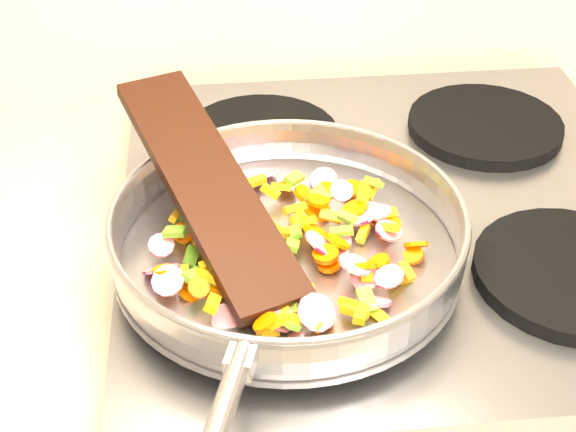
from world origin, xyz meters
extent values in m
cube|color=#939399|center=(-0.70, 1.67, 0.92)|extent=(0.60, 0.60, 0.04)
cylinder|color=black|center=(-0.84, 1.52, 0.95)|extent=(0.19, 0.19, 0.02)
cylinder|color=black|center=(-0.56, 1.52, 0.95)|extent=(0.19, 0.19, 0.02)
cylinder|color=black|center=(-0.84, 1.81, 0.95)|extent=(0.19, 0.19, 0.02)
cylinder|color=black|center=(-0.56, 1.81, 0.95)|extent=(0.19, 0.19, 0.02)
cylinder|color=#9E9EA5|center=(-0.83, 1.57, 0.96)|extent=(0.34, 0.34, 0.01)
torus|color=#9E9EA5|center=(-0.83, 1.57, 0.99)|extent=(0.38, 0.38, 0.05)
torus|color=#9E9EA5|center=(-0.83, 1.57, 1.01)|extent=(0.34, 0.34, 0.01)
cube|color=#9E9EA5|center=(-0.89, 1.40, 1.00)|extent=(0.03, 0.04, 0.02)
cube|color=yellow|center=(-0.78, 1.61, 0.97)|extent=(0.03, 0.02, 0.02)
cylinder|color=#FB6500|center=(-0.90, 1.52, 0.97)|extent=(0.03, 0.03, 0.01)
cylinder|color=#FB6500|center=(-0.79, 1.62, 0.98)|extent=(0.03, 0.03, 0.01)
cube|color=yellow|center=(-0.73, 1.61, 0.97)|extent=(0.02, 0.02, 0.01)
cube|color=yellow|center=(-0.88, 1.53, 0.98)|extent=(0.01, 0.02, 0.02)
cylinder|color=#D91542|center=(-0.73, 1.59, 0.97)|extent=(0.04, 0.05, 0.03)
cylinder|color=#D91542|center=(-0.84, 1.69, 0.97)|extent=(0.03, 0.03, 0.02)
cylinder|color=#FB6500|center=(-0.78, 1.56, 0.98)|extent=(0.03, 0.03, 0.02)
cube|color=yellow|center=(-0.84, 1.59, 0.97)|extent=(0.03, 0.01, 0.01)
cylinder|color=#FB6500|center=(-0.83, 1.50, 0.97)|extent=(0.03, 0.03, 0.01)
cube|color=#68AB27|center=(-0.90, 1.52, 0.98)|extent=(0.02, 0.02, 0.02)
cube|color=#68AB27|center=(-0.90, 1.55, 0.97)|extent=(0.01, 0.02, 0.01)
cylinder|color=#D91542|center=(-0.75, 1.59, 0.98)|extent=(0.03, 0.03, 0.02)
cylinder|color=#D91542|center=(-0.95, 1.55, 0.97)|extent=(0.05, 0.04, 0.03)
cylinder|color=#D91542|center=(-0.74, 1.60, 0.98)|extent=(0.05, 0.05, 0.01)
cylinder|color=#D91542|center=(-0.81, 1.61, 0.97)|extent=(0.03, 0.03, 0.01)
cube|color=yellow|center=(-0.84, 1.65, 0.98)|extent=(0.02, 0.02, 0.02)
cylinder|color=#D91542|center=(-0.80, 1.55, 0.98)|extent=(0.03, 0.04, 0.03)
cube|color=yellow|center=(-0.87, 1.68, 0.97)|extent=(0.02, 0.02, 0.01)
cube|color=yellow|center=(-0.94, 1.62, 0.98)|extent=(0.02, 0.02, 0.01)
cube|color=#68AB27|center=(-0.84, 1.46, 0.98)|extent=(0.02, 0.03, 0.02)
cylinder|color=#D91542|center=(-0.81, 1.62, 0.96)|extent=(0.04, 0.04, 0.01)
cylinder|color=#D91542|center=(-0.73, 1.57, 0.98)|extent=(0.04, 0.04, 0.01)
cylinder|color=#FB6500|center=(-0.81, 1.65, 0.97)|extent=(0.03, 0.03, 0.02)
cube|color=yellow|center=(-0.93, 1.63, 0.97)|extent=(0.02, 0.01, 0.01)
cylinder|color=#FB6500|center=(-0.75, 1.66, 0.97)|extent=(0.03, 0.03, 0.01)
cube|color=#68AB27|center=(-0.86, 1.58, 0.97)|extent=(0.02, 0.02, 0.01)
cylinder|color=#D91542|center=(-0.79, 1.55, 0.97)|extent=(0.03, 0.04, 0.02)
cylinder|color=#D91542|center=(-0.86, 1.68, 0.97)|extent=(0.04, 0.04, 0.02)
cylinder|color=#D91542|center=(-0.78, 1.52, 0.98)|extent=(0.04, 0.04, 0.02)
cube|color=yellow|center=(-0.81, 1.59, 0.98)|extent=(0.03, 0.01, 0.02)
cylinder|color=#FB6500|center=(-0.80, 1.58, 0.98)|extent=(0.03, 0.04, 0.03)
cylinder|color=#FB6500|center=(-0.87, 1.51, 0.98)|extent=(0.03, 0.03, 0.01)
cube|color=#68AB27|center=(-0.82, 1.58, 0.98)|extent=(0.01, 0.02, 0.01)
cube|color=yellow|center=(-0.85, 1.46, 0.98)|extent=(0.02, 0.01, 0.02)
cylinder|color=#FB6500|center=(-0.95, 1.53, 0.98)|extent=(0.03, 0.03, 0.01)
cube|color=#68AB27|center=(-0.89, 1.67, 0.98)|extent=(0.03, 0.02, 0.02)
cube|color=#68AB27|center=(-0.84, 1.48, 0.98)|extent=(0.02, 0.02, 0.02)
cylinder|color=#D91542|center=(-0.78, 1.58, 0.96)|extent=(0.03, 0.03, 0.02)
cube|color=#68AB27|center=(-0.77, 1.59, 0.98)|extent=(0.02, 0.02, 0.01)
cylinder|color=#FB6500|center=(-0.90, 1.64, 0.97)|extent=(0.03, 0.03, 0.02)
cylinder|color=#FB6500|center=(-0.80, 1.54, 0.97)|extent=(0.03, 0.03, 0.01)
cylinder|color=#FB6500|center=(-0.77, 1.52, 0.98)|extent=(0.04, 0.03, 0.02)
cube|color=#68AB27|center=(-0.78, 1.58, 0.98)|extent=(0.02, 0.01, 0.01)
cube|color=#68AB27|center=(-0.84, 1.61, 0.97)|extent=(0.02, 0.02, 0.02)
cylinder|color=#D91542|center=(-0.82, 1.46, 0.98)|extent=(0.04, 0.04, 0.03)
cube|color=yellow|center=(-0.93, 1.53, 0.97)|extent=(0.01, 0.02, 0.01)
cube|color=yellow|center=(-0.76, 1.58, 0.97)|extent=(0.02, 0.02, 0.01)
cube|color=yellow|center=(-0.86, 1.50, 0.97)|extent=(0.02, 0.02, 0.01)
cube|color=#68AB27|center=(-0.83, 1.56, 0.98)|extent=(0.02, 0.02, 0.01)
cylinder|color=#FB6500|center=(-0.80, 1.62, 0.97)|extent=(0.03, 0.04, 0.02)
cylinder|color=#FB6500|center=(-0.93, 1.64, 0.98)|extent=(0.03, 0.03, 0.02)
cylinder|color=#FB6500|center=(-0.82, 1.67, 0.97)|extent=(0.03, 0.03, 0.02)
cube|color=yellow|center=(-0.82, 1.45, 0.98)|extent=(0.02, 0.02, 0.01)
cube|color=yellow|center=(-0.83, 1.66, 0.98)|extent=(0.02, 0.02, 0.01)
cube|color=yellow|center=(-0.93, 1.60, 0.97)|extent=(0.02, 0.02, 0.01)
cube|color=yellow|center=(-0.82, 1.61, 0.98)|extent=(0.03, 0.02, 0.01)
cylinder|color=#FB6500|center=(-0.93, 1.59, 0.98)|extent=(0.02, 0.03, 0.02)
cube|color=yellow|center=(-0.86, 1.46, 0.97)|extent=(0.02, 0.02, 0.01)
cylinder|color=#D91542|center=(-0.95, 1.52, 0.98)|extent=(0.04, 0.04, 0.02)
cylinder|color=#D91542|center=(-0.77, 1.64, 0.98)|extent=(0.03, 0.02, 0.02)
cylinder|color=#FB6500|center=(-0.93, 1.52, 0.96)|extent=(0.03, 0.03, 0.02)
cube|color=yellow|center=(-0.91, 1.52, 0.98)|extent=(0.03, 0.02, 0.01)
cylinder|color=#D91542|center=(-0.86, 1.63, 0.97)|extent=(0.03, 0.03, 0.02)
cylinder|color=#FB6500|center=(-0.92, 1.50, 0.98)|extent=(0.02, 0.02, 0.02)
cylinder|color=#D91542|center=(-0.89, 1.48, 0.96)|extent=(0.04, 0.03, 0.02)
cylinder|color=#FB6500|center=(-0.87, 1.57, 0.96)|extent=(0.03, 0.03, 0.02)
cube|color=yellow|center=(-0.79, 1.46, 0.98)|extent=(0.02, 0.02, 0.01)
cube|color=yellow|center=(-0.79, 1.56, 0.97)|extent=(0.02, 0.02, 0.02)
cylinder|color=#FB6500|center=(-0.90, 1.52, 0.97)|extent=(0.03, 0.03, 0.02)
cylinder|color=#D91542|center=(-0.91, 1.66, 0.99)|extent=(0.03, 0.03, 0.02)
cube|color=yellow|center=(-0.75, 1.62, 0.98)|extent=(0.02, 0.02, 0.02)
cube|color=yellow|center=(-0.91, 1.48, 0.99)|extent=(0.02, 0.03, 0.02)
cylinder|color=#D91542|center=(-0.95, 1.57, 0.98)|extent=(0.04, 0.03, 0.02)
cylinder|color=#D91542|center=(-0.77, 1.51, 0.97)|extent=(0.03, 0.03, 0.02)
cylinder|color=#D91542|center=(-0.85, 1.47, 0.98)|extent=(0.04, 0.04, 0.02)
cylinder|color=#FB6500|center=(-0.78, 1.66, 0.97)|extent=(0.02, 0.02, 0.01)
cube|color=yellow|center=(-0.93, 1.60, 0.97)|extent=(0.02, 0.02, 0.01)
cube|color=yellow|center=(-0.87, 1.59, 0.98)|extent=(0.02, 0.02, 0.02)
cylinder|color=#D91542|center=(-0.91, 1.63, 0.97)|extent=(0.04, 0.04, 0.02)
cylinder|color=#FB6500|center=(-0.85, 1.59, 0.98)|extent=(0.03, 0.03, 0.02)
cube|color=#68AB27|center=(-0.89, 1.67, 0.98)|extent=(0.02, 0.02, 0.02)
cube|color=yellow|center=(-0.81, 1.60, 0.98)|extent=(0.01, 0.02, 0.01)
cube|color=yellow|center=(-0.76, 1.51, 0.97)|extent=(0.01, 0.02, 0.01)
cylinder|color=#FB6500|center=(-0.71, 1.55, 0.97)|extent=(0.03, 0.03, 0.03)
cube|color=yellow|center=(-0.83, 1.51, 0.97)|extent=(0.02, 0.01, 0.01)
cube|color=#68AB27|center=(-0.92, 1.52, 0.98)|extent=(0.02, 0.02, 0.01)
cylinder|color=#FB6500|center=(-0.93, 1.59, 0.98)|extent=(0.03, 0.03, 0.01)
cylinder|color=#D91542|center=(-0.76, 1.48, 0.97)|extent=(0.04, 0.03, 0.02)
cylinder|color=#FB6500|center=(-0.71, 1.54, 0.97)|extent=(0.03, 0.03, 0.02)
cylinder|color=#FB6500|center=(-0.86, 1.50, 0.98)|extent=(0.03, 0.03, 0.01)
cube|color=yellow|center=(-0.86, 1.66, 0.98)|extent=(0.03, 0.02, 0.01)
cylinder|color=#FB6500|center=(-0.76, 1.61, 0.98)|extent=(0.03, 0.03, 0.02)
cube|color=yellow|center=(-0.81, 1.59, 0.98)|extent=(0.02, 0.01, 0.02)
cube|color=#68AB27|center=(-0.92, 1.63, 0.98)|extent=(0.02, 0.02, 0.02)
cube|color=yellow|center=(-0.73, 1.57, 0.98)|extent=(0.02, 0.03, 0.02)
cube|color=yellow|center=(-0.73, 1.51, 0.97)|extent=(0.03, 0.02, 0.02)
cube|color=#68AB27|center=(-0.77, 1.48, 0.98)|extent=(0.02, 0.03, 0.02)
cylinder|color=#FB6500|center=(-0.80, 1.54, 0.98)|extent=(0.04, 0.04, 0.01)
cube|color=yellow|center=(-0.74, 1.65, 0.98)|extent=(0.02, 0.03, 0.02)
cube|color=#68AB27|center=(-0.91, 1.54, 0.97)|extent=(0.03, 0.02, 0.02)
cube|color=#68AB27|center=(-0.86, 1.51, 0.97)|extent=(0.02, 0.02, 0.01)
cube|color=#68AB27|center=(-0.73, 1.64, 0.99)|extent=(0.02, 0.02, 0.02)
cube|color=yellow|center=(-0.78, 1.46, 0.98)|extent=(0.02, 0.03, 0.01)
cube|color=#68AB27|center=(-0.82, 1.66, 0.98)|extent=(0.02, 0.02, 0.01)
cube|color=yellow|center=(-0.91, 1.63, 0.98)|extent=(0.02, 0.03, 0.02)
cylinder|color=#FB6500|center=(-0.75, 1.53, 0.97)|extent=(0.03, 0.03, 0.02)
cube|color=#68AB27|center=(-0.79, 1.63, 0.98)|extent=(0.02, 0.02, 0.02)
cylinder|color=#D91542|center=(-0.84, 1.45, 0.97)|extent=(0.02, 0.03, 0.03)
cube|color=#68AB27|center=(-0.93, 1.63, 0.97)|extent=(0.02, 0.02, 0.01)
cylinder|color=#D91542|center=(-0.78, 1.68, 0.97)|extent=(0.04, 0.04, 0.02)
cube|color=yellow|center=(-0.73, 1.50, 0.98)|extent=(0.01, 0.02, 0.01)
cylinder|color=#D91542|center=(-0.74, 1.61, 0.97)|extent=(0.04, 0.05, 0.02)
cube|color=yellow|center=(-0.92, 1.58, 0.97)|extent=(0.02, 0.02, 0.01)
cube|color=yellow|center=(-0.75, 1.63, 0.99)|extent=(0.01, 0.02, 0.01)
cylinder|color=#FB6500|center=(-0.86, 1.45, 0.98)|extent=(0.03, 0.03, 0.02)
cylinder|color=#D91542|center=(-0.75, 1.50, 0.98)|extent=(0.04, 0.04, 0.02)
cylinder|color=#FB6500|center=(-0.87, 1.53, 0.98)|extent=(0.03, 0.03, 0.01)
cube|color=yellow|center=(-0.78, 1.47, 0.98)|extent=(0.03, 0.02, 0.01)
cylinder|color=#FB6500|center=(-0.84, 1.53, 0.98)|extent=(0.03, 0.03, 0.01)
cube|color=yellow|center=(-0.84, 1.47, 0.98)|extent=(0.01, 0.02, 0.02)
cylinder|color=#FB6500|center=(-0.81, 1.47, 0.97)|extent=(0.03, 0.03, 0.02)
cube|color=yellow|center=(-0.91, 1.54, 0.98)|extent=(0.02, 0.02, 0.01)
cube|color=#68AB27|center=(-0.92, 1.60, 0.98)|extent=(0.02, 0.02, 0.02)
cylinder|color=#D91542|center=(-0.85, 1.55, 0.97)|extent=(0.04, 0.04, 0.02)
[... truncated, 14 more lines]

